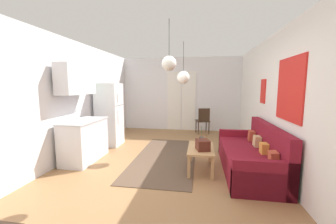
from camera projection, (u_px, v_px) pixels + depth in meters
ground_plane at (160, 176)px, 3.80m from camera, size 4.80×8.36×0.10m
wall_back at (181, 94)px, 7.48m from camera, size 4.40×0.13×2.62m
wall_right at (291, 105)px, 3.30m from camera, size 0.12×7.96×2.62m
wall_left at (50, 102)px, 3.96m from camera, size 0.12×7.96×2.62m
area_rug at (166, 157)px, 4.66m from camera, size 1.32×2.94×0.01m
couch at (253, 157)px, 3.88m from camera, size 0.89×2.13×0.90m
coffee_table at (201, 151)px, 3.93m from camera, size 0.48×0.91×0.44m
bamboo_vase at (201, 141)px, 4.05m from camera, size 0.11×0.11×0.38m
handbag at (203, 145)px, 3.74m from camera, size 0.28×0.31×0.30m
refrigerator at (109, 114)px, 5.56m from camera, size 0.62×0.60×1.68m
kitchen_counter at (82, 124)px, 4.40m from camera, size 0.58×1.14×2.06m
accent_chair at (203, 119)px, 6.88m from camera, size 0.51×0.49×0.88m
pendant_lamp_near at (169, 63)px, 3.17m from camera, size 0.23×0.23×0.78m
pendant_lamp_far at (183, 77)px, 4.79m from camera, size 0.30×0.30×0.96m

